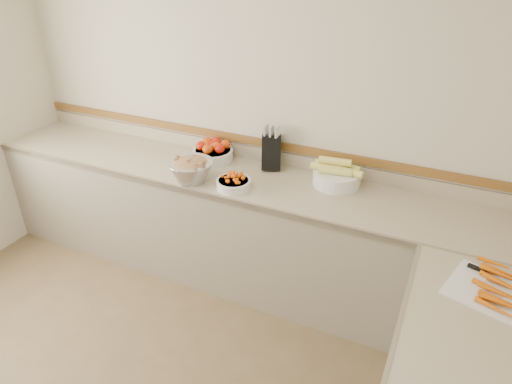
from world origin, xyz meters
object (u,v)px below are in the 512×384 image
at_px(tomato_bowl, 213,151).
at_px(cherry_tomato_bowl, 234,182).
at_px(rhubarb_bowl, 191,169).
at_px(knife_block, 271,151).
at_px(cutting_board, 497,290).
at_px(corn_bowl, 337,175).

bearing_deg(tomato_bowl, cherry_tomato_bowl, -44.13).
xyz_separation_m(cherry_tomato_bowl, rhubarb_bowl, (-0.32, -0.03, 0.05)).
bearing_deg(knife_block, cutting_board, -27.84).
distance_m(knife_block, cherry_tomato_bowl, 0.42).
bearing_deg(cherry_tomato_bowl, tomato_bowl, 135.87).
relative_size(tomato_bowl, rhubarb_bowl, 0.97).
relative_size(cherry_tomato_bowl, rhubarb_bowl, 0.75).
height_order(tomato_bowl, rhubarb_bowl, rhubarb_bowl).
bearing_deg(rhubarb_bowl, tomato_bowl, 96.01).
bearing_deg(rhubarb_bowl, cherry_tomato_bowl, 5.77).
bearing_deg(corn_bowl, cutting_board, -36.75).
bearing_deg(rhubarb_bowl, cutting_board, -10.95).
relative_size(tomato_bowl, cherry_tomato_bowl, 1.30).
distance_m(knife_block, rhubarb_bowl, 0.61).
relative_size(knife_block, cherry_tomato_bowl, 1.41).
distance_m(tomato_bowl, cherry_tomato_bowl, 0.50).
bearing_deg(tomato_bowl, rhubarb_bowl, -83.99).
height_order(knife_block, corn_bowl, knife_block).
bearing_deg(cherry_tomato_bowl, corn_bowl, 29.34).
height_order(tomato_bowl, cutting_board, tomato_bowl).
distance_m(cherry_tomato_bowl, corn_bowl, 0.71).
bearing_deg(tomato_bowl, cutting_board, -20.76).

